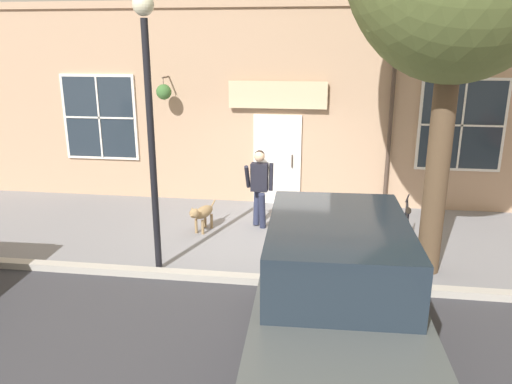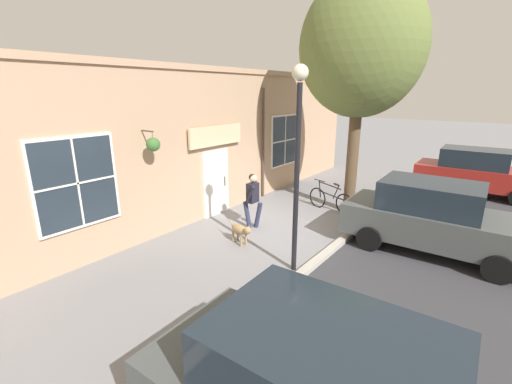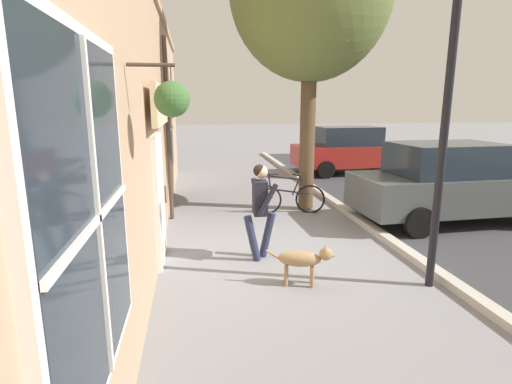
{
  "view_description": "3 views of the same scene",
  "coord_description": "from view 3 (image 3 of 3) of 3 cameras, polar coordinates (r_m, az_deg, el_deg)",
  "views": [
    {
      "loc": [
        9.09,
        1.14,
        3.66
      ],
      "look_at": [
        -0.22,
        -0.19,
        0.84
      ],
      "focal_mm": 35.0,
      "sensor_mm": 36.0,
      "label": 1
    },
    {
      "loc": [
        5.19,
        -7.57,
        3.85
      ],
      "look_at": [
        -0.79,
        0.33,
        0.92
      ],
      "focal_mm": 24.0,
      "sensor_mm": 36.0,
      "label": 2
    },
    {
      "loc": [
        -1.6,
        -6.45,
        2.56
      ],
      "look_at": [
        -0.54,
        0.2,
        1.07
      ],
      "focal_mm": 28.0,
      "sensor_mm": 36.0,
      "label": 3
    }
  ],
  "objects": [
    {
      "name": "ground_plane",
      "position": [
        7.12,
        4.64,
        -8.67
      ],
      "size": [
        90.0,
        90.0,
        0.0
      ],
      "primitive_type": "plane",
      "color": "gray"
    },
    {
      "name": "parked_car_far_end",
      "position": [
        15.42,
        13.33,
        5.86
      ],
      "size": [
        4.36,
        2.05,
        1.75
      ],
      "color": "maroon",
      "rests_on": "ground_plane"
    },
    {
      "name": "pedestrian_walking",
      "position": [
        6.58,
        0.6,
        -1.66
      ],
      "size": [
        0.57,
        0.55,
        1.62
      ],
      "color": "#282D47",
      "rests_on": "ground_plane"
    },
    {
      "name": "leaning_bicycle",
      "position": [
        9.56,
        4.66,
        -0.78
      ],
      "size": [
        1.73,
        0.34,
        1.0
      ],
      "color": "black",
      "rests_on": "ground_plane"
    },
    {
      "name": "storefront_facade",
      "position": [
        6.49,
        -15.77,
        9.55
      ],
      "size": [
        0.95,
        18.0,
        4.56
      ],
      "color": "tan",
      "rests_on": "ground_plane"
    },
    {
      "name": "parked_car_mid_block",
      "position": [
        9.7,
        26.06,
        1.18
      ],
      "size": [
        4.36,
        2.05,
        1.75
      ],
      "color": "#474C4C",
      "rests_on": "ground_plane"
    },
    {
      "name": "street_lamp",
      "position": [
        5.91,
        25.93,
        14.37
      ],
      "size": [
        0.32,
        0.32,
        4.35
      ],
      "color": "black",
      "rests_on": "ground_plane"
    },
    {
      "name": "dog_on_leash",
      "position": [
        5.83,
        6.85,
        -9.5
      ],
      "size": [
        1.0,
        0.4,
        0.61
      ],
      "color": "#997A51",
      "rests_on": "ground_plane"
    }
  ]
}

